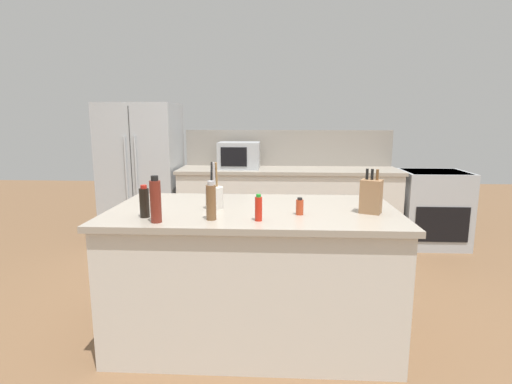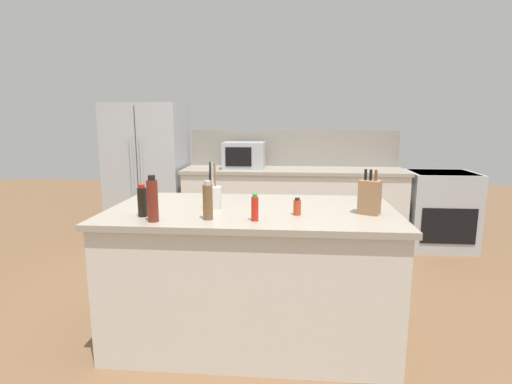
% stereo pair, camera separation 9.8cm
% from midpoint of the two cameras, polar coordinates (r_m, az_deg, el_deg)
% --- Properties ---
extents(ground_plane, '(14.00, 14.00, 0.00)m').
position_cam_midpoint_polar(ground_plane, '(3.09, -1.33, -19.59)').
color(ground_plane, brown).
extents(back_counter_run, '(2.69, 0.66, 0.94)m').
position_cam_midpoint_polar(back_counter_run, '(4.99, 4.01, -2.02)').
color(back_counter_run, beige).
rests_on(back_counter_run, ground_plane).
extents(wall_backsplash, '(2.65, 0.03, 0.46)m').
position_cam_midpoint_polar(wall_backsplash, '(5.20, 4.05, 6.28)').
color(wall_backsplash, gray).
rests_on(wall_backsplash, back_counter_run).
extents(kitchen_island, '(1.96, 1.05, 0.94)m').
position_cam_midpoint_polar(kitchen_island, '(2.89, -1.37, -11.46)').
color(kitchen_island, beige).
rests_on(kitchen_island, ground_plane).
extents(refrigerator, '(0.92, 0.75, 1.73)m').
position_cam_midpoint_polar(refrigerator, '(5.27, -16.47, 2.61)').
color(refrigerator, '#ADB2B7').
rests_on(refrigerator, ground_plane).
extents(range_oven, '(0.76, 0.65, 0.92)m').
position_cam_midpoint_polar(range_oven, '(5.32, 23.40, -2.13)').
color(range_oven, '#ADB2B7').
rests_on(range_oven, ground_plane).
extents(microwave, '(0.50, 0.39, 0.32)m').
position_cam_midpoint_polar(microwave, '(4.91, -3.00, 5.25)').
color(microwave, '#ADB2B7').
rests_on(microwave, back_counter_run).
extents(knife_block, '(0.16, 0.15, 0.29)m').
position_cam_midpoint_polar(knife_block, '(2.68, 15.11, -0.56)').
color(knife_block, '#936B47').
rests_on(knife_block, kitchen_island).
extents(utensil_crock, '(0.12, 0.12, 0.32)m').
position_cam_midpoint_polar(utensil_crock, '(2.74, -6.98, -0.69)').
color(utensil_crock, beige).
rests_on(utensil_crock, kitchen_island).
extents(soy_sauce_bottle, '(0.06, 0.06, 0.20)m').
position_cam_midpoint_polar(soy_sauce_bottle, '(2.59, -16.70, -1.40)').
color(soy_sauce_bottle, black).
rests_on(soy_sauce_bottle, kitchen_island).
extents(hot_sauce_bottle, '(0.04, 0.04, 0.16)m').
position_cam_midpoint_polar(hot_sauce_bottle, '(2.40, -0.80, -2.35)').
color(hot_sauce_bottle, red).
rests_on(hot_sauce_bottle, kitchen_island).
extents(spice_jar_paprika, '(0.05, 0.05, 0.11)m').
position_cam_midpoint_polar(spice_jar_paprika, '(2.57, 5.18, -2.12)').
color(spice_jar_paprika, '#B73D1E').
rests_on(spice_jar_paprika, kitchen_island).
extents(vinegar_bottle, '(0.07, 0.07, 0.28)m').
position_cam_midpoint_polar(vinegar_bottle, '(2.44, -15.27, -1.19)').
color(vinegar_bottle, maroon).
rests_on(vinegar_bottle, kitchen_island).
extents(pepper_grinder, '(0.06, 0.06, 0.24)m').
position_cam_midpoint_polar(pepper_grinder, '(2.44, -7.58, -1.38)').
color(pepper_grinder, brown).
rests_on(pepper_grinder, kitchen_island).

